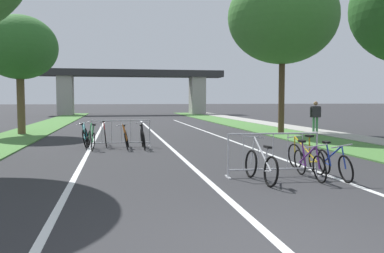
# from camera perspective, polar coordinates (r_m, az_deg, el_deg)

# --- Properties ---
(grass_verge_left) EXTENTS (2.64, 53.55, 0.05)m
(grass_verge_left) POSITION_cam_1_polar(r_m,az_deg,el_deg) (26.72, -20.91, -0.27)
(grass_verge_left) COLOR #477A38
(grass_verge_left) RESTS_ON ground
(grass_verge_right) EXTENTS (2.64, 53.55, 0.05)m
(grass_verge_right) POSITION_cam_1_polar(r_m,az_deg,el_deg) (27.72, 7.82, 0.09)
(grass_verge_right) COLOR #477A38
(grass_verge_right) RESTS_ON ground
(sidewalk_path_right) EXTENTS (1.77, 53.55, 0.08)m
(sidewalk_path_right) POSITION_cam_1_polar(r_m,az_deg,el_deg) (28.49, 12.04, 0.18)
(sidewalk_path_right) COLOR #9E9B93
(sidewalk_path_right) RESTS_ON ground
(lane_stripe_center) EXTENTS (0.14, 30.98, 0.01)m
(lane_stripe_center) POSITION_cam_1_polar(r_m,az_deg,el_deg) (20.00, -4.86, -1.40)
(lane_stripe_center) COLOR silver
(lane_stripe_center) RESTS_ON ground
(lane_stripe_right_lane) EXTENTS (0.14, 30.98, 0.01)m
(lane_stripe_right_lane) POSITION_cam_1_polar(r_m,az_deg,el_deg) (20.52, 3.50, -1.26)
(lane_stripe_right_lane) COLOR silver
(lane_stripe_right_lane) RESTS_ON ground
(lane_stripe_left_lane) EXTENTS (0.14, 30.98, 0.01)m
(lane_stripe_left_lane) POSITION_cam_1_polar(r_m,az_deg,el_deg) (19.92, -13.47, -1.51)
(lane_stripe_left_lane) COLOR silver
(lane_stripe_left_lane) RESTS_ON ground
(overpass_bridge) EXTENTS (21.60, 2.89, 5.31)m
(overpass_bridge) POSITION_cam_1_polar(r_m,az_deg,el_deg) (48.66, -8.34, 6.13)
(overpass_bridge) COLOR #2D2D30
(overpass_bridge) RESTS_ON ground
(tree_left_pine_far) EXTENTS (3.85, 3.85, 6.14)m
(tree_left_pine_far) POSITION_cam_1_polar(r_m,az_deg,el_deg) (22.75, -23.30, 10.22)
(tree_left_pine_far) COLOR brown
(tree_left_pine_far) RESTS_ON ground
(tree_right_oak_mid) EXTENTS (5.77, 5.77, 8.62)m
(tree_right_oak_mid) POSITION_cam_1_polar(r_m,az_deg,el_deg) (22.42, 12.74, 14.88)
(tree_right_oak_mid) COLOR #4C3823
(tree_right_oak_mid) RESTS_ON ground
(crowd_barrier_nearest) EXTENTS (2.27, 0.55, 1.05)m
(crowd_barrier_nearest) POSITION_cam_1_polar(r_m,az_deg,el_deg) (9.76, 11.43, -3.98)
(crowd_barrier_nearest) COLOR #ADADB2
(crowd_barrier_nearest) RESTS_ON ground
(crowd_barrier_second) EXTENTS (2.25, 0.49, 1.05)m
(crowd_barrier_second) POSITION_cam_1_polar(r_m,az_deg,el_deg) (15.64, -10.01, -1.02)
(crowd_barrier_second) COLOR #ADADB2
(crowd_barrier_second) RESTS_ON ground
(bicycle_purple_0) EXTENTS (0.54, 1.63, 0.88)m
(bicycle_purple_0) POSITION_cam_1_polar(r_m,az_deg,el_deg) (9.72, 16.24, -5.04)
(bicycle_purple_0) COLOR black
(bicycle_purple_0) RESTS_ON ground
(bicycle_teal_1) EXTENTS (0.55, 1.71, 0.96)m
(bicycle_teal_1) POSITION_cam_1_polar(r_m,az_deg,el_deg) (16.16, -14.87, -1.42)
(bicycle_teal_1) COLOR black
(bicycle_teal_1) RESTS_ON ground
(bicycle_blue_2) EXTENTS (0.49, 1.67, 0.87)m
(bicycle_blue_2) POSITION_cam_1_polar(r_m,az_deg,el_deg) (9.90, 19.49, -4.98)
(bicycle_blue_2) COLOR black
(bicycle_blue_2) RESTS_ON ground
(bicycle_orange_3) EXTENTS (0.50, 1.71, 0.99)m
(bicycle_orange_3) POSITION_cam_1_polar(r_m,az_deg,el_deg) (15.25, -9.31, -1.70)
(bicycle_orange_3) COLOR black
(bicycle_orange_3) RESTS_ON ground
(bicycle_yellow_4) EXTENTS (0.45, 1.67, 0.98)m
(bicycle_yellow_4) POSITION_cam_1_polar(r_m,az_deg,el_deg) (10.55, 15.79, -4.23)
(bicycle_yellow_4) COLOR black
(bicycle_yellow_4) RESTS_ON ground
(bicycle_silver_5) EXTENTS (0.50, 1.74, 1.00)m
(bicycle_silver_5) POSITION_cam_1_polar(r_m,az_deg,el_deg) (9.10, 9.71, -5.50)
(bicycle_silver_5) COLOR black
(bicycle_silver_5) RESTS_ON ground
(bicycle_black_6) EXTENTS (0.46, 1.74, 1.03)m
(bicycle_black_6) POSITION_cam_1_polar(r_m,az_deg,el_deg) (15.20, -7.00, -1.67)
(bicycle_black_6) COLOR black
(bicycle_black_6) RESTS_ON ground
(bicycle_green_7) EXTENTS (0.47, 1.67, 0.98)m
(bicycle_green_7) POSITION_cam_1_polar(r_m,az_deg,el_deg) (15.21, -14.13, -1.73)
(bicycle_green_7) COLOR black
(bicycle_green_7) RESTS_ON ground
(bicycle_red_8) EXTENTS (0.46, 1.66, 1.02)m
(bicycle_red_8) POSITION_cam_1_polar(r_m,az_deg,el_deg) (16.17, -12.21, -1.33)
(bicycle_red_8) COLOR black
(bicycle_red_8) RESTS_ON ground
(pedestrian_strolling) EXTENTS (0.62, 0.33, 1.73)m
(pedestrian_strolling) POSITION_cam_1_polar(r_m,az_deg,el_deg) (22.90, 17.12, 1.74)
(pedestrian_strolling) COLOR #33723F
(pedestrian_strolling) RESTS_ON ground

